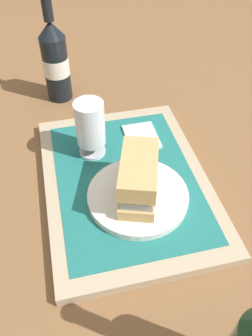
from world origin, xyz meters
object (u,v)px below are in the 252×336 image
Objects in this scene: sandwich at (139,176)px; beer_bottle at (55,61)px; beer_glass at (90,127)px; plate at (138,196)px.

sandwich is 0.54× the size of beer_bottle.
sandwich is 0.16m from beer_glass.
plate is 0.17m from beer_glass.
plate is at bearing -165.22° from beer_bottle.
beer_bottle is (0.41, 0.11, 0.08)m from plate.
beer_glass is (0.15, 0.06, 0.06)m from plate.
beer_glass is 0.47× the size of beer_bottle.
beer_glass is 0.26m from beer_bottle.
sandwich is (0.00, -0.00, 0.05)m from plate.
beer_bottle is (0.40, 0.11, 0.03)m from sandwich.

